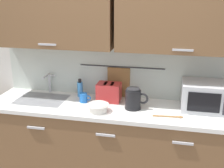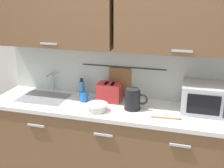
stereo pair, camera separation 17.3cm
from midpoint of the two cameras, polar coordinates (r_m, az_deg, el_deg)
counter_unit at (r=3.04m, az=1.55°, el=-12.16°), size 2.53×0.64×0.90m
back_wall_assembly at (r=2.88m, az=3.09°, el=8.83°), size 3.70×0.41×2.50m
sink_faucet at (r=3.24m, az=-10.51°, el=0.93°), size 0.09×0.17×0.22m
microwave at (r=2.83m, az=20.23°, el=-2.75°), size 0.46×0.35×0.27m
electric_kettle at (r=2.74m, az=6.03°, el=-3.11°), size 0.23×0.16×0.21m
dish_soap_bottle at (r=3.08m, az=-4.48°, el=-0.83°), size 0.06×0.06×0.20m
mug_near_sink at (r=2.93m, az=-3.89°, el=-2.65°), size 0.12×0.08×0.09m
mixing_bowl at (r=2.70m, az=-1.19°, el=-4.62°), size 0.21×0.21×0.08m
toaster at (r=2.93m, az=1.20°, el=-1.64°), size 0.26×0.17×0.19m
wooden_spoon at (r=2.63m, az=13.47°, el=-6.72°), size 0.28×0.05×0.01m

